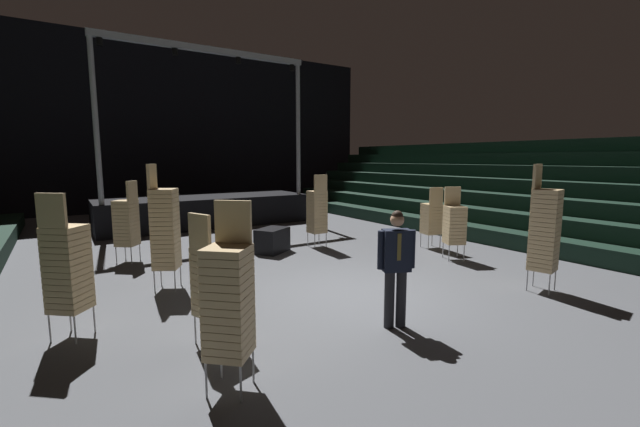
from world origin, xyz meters
name	(u,v)px	position (x,y,z in m)	size (l,w,h in m)	color
ground_plane	(355,294)	(0.00, 0.00, -0.05)	(22.00, 30.00, 0.10)	#515459
arena_end_wall	(166,127)	(0.00, 15.00, 4.00)	(22.00, 0.30, 8.00)	black
bleacher_bank_right	(548,188)	(8.38, 1.00, 1.58)	(5.25, 24.00, 3.15)	black
stage_riser	(204,207)	(0.00, 9.28, 0.65)	(7.48, 2.66, 6.23)	black
man_with_tie	(396,262)	(-0.48, -1.59, 0.99)	(0.55, 0.38, 1.75)	black
chair_stack_front_left	(165,227)	(-2.91, 2.13, 1.19)	(0.60, 0.60, 2.39)	#B2B5BA
chair_stack_front_right	(317,211)	(1.52, 3.73, 1.03)	(0.44, 0.44, 2.05)	#B2B5BA
chair_stack_mid_left	(213,279)	(-2.89, -0.65, 0.90)	(0.56, 0.56, 1.79)	#B2B5BA
chair_stack_mid_right	(454,224)	(3.59, 0.66, 0.90)	(0.59, 0.59, 1.79)	#B2B5BA
chair_stack_mid_centre	(127,222)	(-3.24, 4.77, 0.98)	(0.62, 0.62, 1.96)	#B2B5BA
chair_stack_rear_left	(545,229)	(3.03, -1.83, 1.19)	(0.53, 0.53, 2.39)	#B2B5BA
chair_stack_rear_right	(431,218)	(4.10, 1.86, 0.86)	(0.53, 0.53, 1.71)	#B2B5BA
chair_stack_rear_centre	(67,266)	(-4.52, 0.58, 1.03)	(0.62, 0.62, 2.05)	#B2B5BA
chair_stack_aisle_left	(228,299)	(-3.11, -1.85, 1.03)	(0.62, 0.62, 2.05)	#B2B5BA
equipment_road_case	(272,240)	(0.14, 3.78, 0.32)	(0.90, 0.60, 0.65)	black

